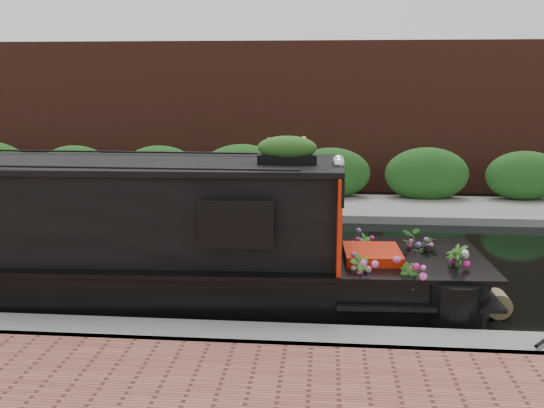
{
  "coord_description": "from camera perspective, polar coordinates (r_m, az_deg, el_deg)",
  "views": [
    {
      "loc": [
        2.06,
        -9.67,
        3.1
      ],
      "look_at": [
        1.25,
        -0.6,
        1.16
      ],
      "focal_mm": 40.0,
      "sensor_mm": 36.0,
      "label": 1
    }
  ],
  "objects": [
    {
      "name": "ground",
      "position": [
        10.36,
        -6.63,
        -5.49
      ],
      "size": [
        80.0,
        80.0,
        0.0
      ],
      "primitive_type": "plane",
      "color": "black",
      "rests_on": "ground"
    },
    {
      "name": "near_bank_coping",
      "position": [
        7.38,
        -11.93,
        -13.13
      ],
      "size": [
        40.0,
        0.6,
        0.5
      ],
      "primitive_type": "cube",
      "color": "slate",
      "rests_on": "ground"
    },
    {
      "name": "far_bank_path",
      "position": [
        14.36,
        -3.25,
        -0.47
      ],
      "size": [
        40.0,
        2.4,
        0.34
      ],
      "primitive_type": "cube",
      "color": "slate",
      "rests_on": "ground"
    },
    {
      "name": "far_hedge",
      "position": [
        15.23,
        -2.76,
        0.26
      ],
      "size": [
        40.0,
        1.1,
        2.8
      ],
      "primitive_type": "cube",
      "color": "#1F4E1A",
      "rests_on": "ground"
    },
    {
      "name": "far_brick_wall",
      "position": [
        17.27,
        -1.81,
        1.67
      ],
      "size": [
        40.0,
        1.0,
        8.0
      ],
      "primitive_type": "cube",
      "color": "#51251B",
      "rests_on": "ground"
    },
    {
      "name": "narrowboat",
      "position": [
        8.84,
        -19.1,
        -4.02
      ],
      "size": [
        10.99,
        2.36,
        2.55
      ],
      "rotation": [
        0.0,
        0.0,
        0.04
      ],
      "color": "black",
      "rests_on": "ground"
    },
    {
      "name": "rope_fender",
      "position": [
        8.57,
        20.39,
        -8.79
      ],
      "size": [
        0.34,
        0.3,
        0.34
      ],
      "primitive_type": "cylinder",
      "rotation": [
        1.57,
        0.0,
        0.0
      ],
      "color": "olive",
      "rests_on": "ground"
    }
  ]
}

